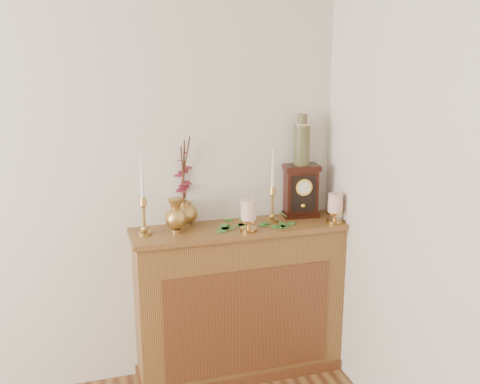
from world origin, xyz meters
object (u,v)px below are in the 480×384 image
object	(u,v)px
bud_vase	(176,216)
mantel_clock	(301,191)
candlestick_left	(143,210)
ginger_jar	(183,184)
ceramic_vase	(302,142)
candlestick_center	(272,199)

from	to	relation	value
bud_vase	mantel_clock	bearing A→B (deg)	7.28
candlestick_left	bud_vase	distance (m)	0.18
candlestick_left	ginger_jar	xyz separation A→B (m)	(0.25, 0.15, 0.09)
bud_vase	ceramic_vase	xyz separation A→B (m)	(0.77, 0.10, 0.35)
candlestick_left	mantel_clock	bearing A→B (deg)	5.51
mantel_clock	bud_vase	bearing A→B (deg)	-166.01
candlestick_center	mantel_clock	xyz separation A→B (m)	(0.20, 0.07, 0.01)
candlestick_center	ceramic_vase	size ratio (longest dim) A/B	1.42
ceramic_vase	mantel_clock	bearing A→B (deg)	-96.70
ginger_jar	mantel_clock	size ratio (longest dim) A/B	1.65
candlestick_left	candlestick_center	distance (m)	0.74
candlestick_center	bud_vase	world-z (taller)	candlestick_center
candlestick_left	ginger_jar	size ratio (longest dim) A/B	0.85
bud_vase	ginger_jar	distance (m)	0.22
ginger_jar	mantel_clock	bearing A→B (deg)	-5.20
candlestick_center	ceramic_vase	distance (m)	0.37
candlestick_left	ginger_jar	bearing A→B (deg)	31.79
bud_vase	ginger_jar	xyz separation A→B (m)	(0.08, 0.16, 0.14)
candlestick_left	ceramic_vase	size ratio (longest dim) A/B	1.46
candlestick_left	candlestick_center	size ratio (longest dim) A/B	1.03
candlestick_center	mantel_clock	size ratio (longest dim) A/B	1.36
candlestick_left	bud_vase	xyz separation A→B (m)	(0.17, -0.01, -0.05)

